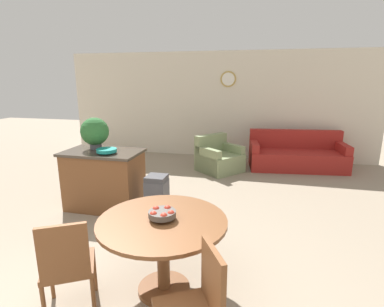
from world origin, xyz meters
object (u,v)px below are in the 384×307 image
at_px(dining_chair_near_left, 67,263).
at_px(trash_bin, 157,196).
at_px(dining_table, 163,236).
at_px(teal_bowl, 107,150).
at_px(fruit_bowl, 162,214).
at_px(kitchen_island, 104,179).
at_px(potted_plant, 95,132).
at_px(dining_chair_near_right, 197,304).
at_px(couch, 296,156).
at_px(armchair, 219,159).

distance_m(dining_chair_near_left, trash_bin, 2.04).
bearing_deg(dining_table, teal_bowl, 132.29).
xyz_separation_m(fruit_bowl, kitchen_island, (-1.54, 1.66, -0.35)).
distance_m(dining_chair_near_left, teal_bowl, 2.18).
relative_size(potted_plant, trash_bin, 0.79).
bearing_deg(potted_plant, kitchen_island, -33.98).
relative_size(dining_table, trash_bin, 1.91).
bearing_deg(trash_bin, fruit_bowl, -68.04).
distance_m(dining_chair_near_right, fruit_bowl, 0.89).
xyz_separation_m(dining_chair_near_right, couch, (1.18, 5.35, -0.22)).
bearing_deg(teal_bowl, couch, 45.86).
bearing_deg(armchair, trash_bin, -152.97).
relative_size(dining_chair_near_right, teal_bowl, 3.07).
relative_size(dining_table, fruit_bowl, 4.73).
xyz_separation_m(trash_bin, couch, (2.28, 3.11, -0.02)).
bearing_deg(kitchen_island, dining_table, -47.10).
relative_size(dining_chair_near_right, kitchen_island, 0.77).
distance_m(dining_chair_near_left, kitchen_island, 2.30).
relative_size(dining_table, armchair, 1.05).
distance_m(dining_chair_near_left, fruit_bowl, 0.89).
xyz_separation_m(dining_chair_near_left, armchair, (0.63, 4.52, -0.23)).
height_order(trash_bin, armchair, armchair).
distance_m(trash_bin, couch, 3.86).
bearing_deg(kitchen_island, teal_bowl, -40.77).
xyz_separation_m(potted_plant, armchair, (1.65, 2.26, -0.93)).
relative_size(dining_chair_near_left, kitchen_island, 0.77).
height_order(fruit_bowl, armchair, fruit_bowl).
xyz_separation_m(dining_chair_near_left, trash_bin, (0.06, 2.03, -0.19)).
height_order(kitchen_island, potted_plant, potted_plant).
bearing_deg(trash_bin, couch, 53.71).
xyz_separation_m(dining_chair_near_right, kitchen_island, (-2.02, 2.34, -0.04)).
bearing_deg(kitchen_island, trash_bin, -6.29).
height_order(dining_chair_near_left, couch, dining_chair_near_left).
distance_m(teal_bowl, armchair, 2.93).
relative_size(fruit_bowl, trash_bin, 0.40).
relative_size(couch, armchair, 1.91).
bearing_deg(fruit_bowl, trash_bin, 111.96).
xyz_separation_m(dining_table, trash_bin, (-0.63, 1.56, -0.27)).
bearing_deg(couch, potted_plant, -146.22).
xyz_separation_m(dining_chair_near_right, potted_plant, (-2.19, 2.46, 0.70)).
bearing_deg(dining_chair_near_left, kitchen_island, 82.03).
bearing_deg(potted_plant, armchair, 53.87).
height_order(dining_chair_near_left, armchair, dining_chair_near_left).
bearing_deg(kitchen_island, dining_chair_near_right, -49.29).
bearing_deg(dining_chair_near_left, potted_plant, 84.81).
bearing_deg(armchair, dining_table, -139.28).
xyz_separation_m(dining_chair_near_left, dining_chair_near_right, (1.17, -0.21, 0.00)).
bearing_deg(fruit_bowl, couch, 70.47).
distance_m(trash_bin, armchair, 2.55).
relative_size(potted_plant, couch, 0.23).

